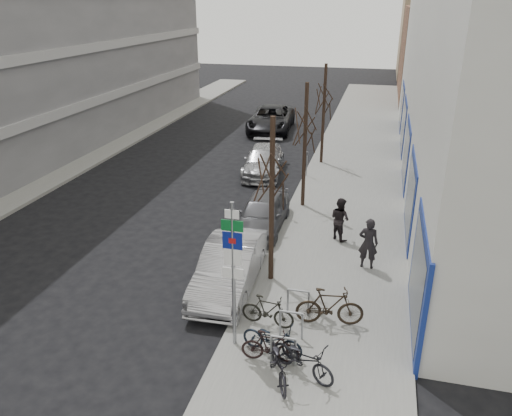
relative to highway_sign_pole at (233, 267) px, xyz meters
The scene contains 25 objects.
ground 3.44m from the highway_sign_pole, behind, with size 120.00×120.00×0.00m, color black.
sidewalk_east 10.50m from the highway_sign_pole, 78.15° to the left, with size 5.00×70.00×0.15m, color slate.
sidewalk_west 16.90m from the highway_sign_pole, 143.24° to the left, with size 3.00×70.00×0.15m, color slate.
brick_building_far 41.42m from the highway_sign_pole, 75.16° to the left, with size 12.00×14.00×8.00m, color brown.
tan_building_far 56.16m from the highway_sign_pole, 78.59° to the left, with size 13.00×12.00×9.00m, color #937A5B.
highway_sign_pole is the anchor object (origin of this frame).
bike_rack 2.36m from the highway_sign_pole, 23.59° to the left, with size 0.66×2.26×0.83m.
tree_near 3.88m from the highway_sign_pole, 86.74° to the left, with size 1.80×1.80×5.50m.
tree_mid 10.15m from the highway_sign_pole, 88.86° to the left, with size 1.80×1.80×5.50m.
tree_far 16.59m from the highway_sign_pole, 89.31° to the left, with size 1.80×1.80×5.50m.
meter_front 3.39m from the highway_sign_pole, 94.75° to the left, with size 0.10×0.08×1.27m.
meter_mid 8.65m from the highway_sign_pole, 91.68° to the left, with size 0.10×0.08×1.27m.
meter_back 14.10m from the highway_sign_pole, 91.02° to the left, with size 0.10×0.08×1.27m.
bike_near_left 2.49m from the highway_sign_pole, 36.13° to the right, with size 0.53×1.75×1.07m, color black.
bike_near_right 2.19m from the highway_sign_pole, 22.81° to the right, with size 0.44×1.49×0.91m, color black.
bike_mid_curb 2.09m from the highway_sign_pole, ahead, with size 0.50×1.66×1.01m, color black.
bike_mid_inner 2.20m from the highway_sign_pole, 56.29° to the left, with size 0.46×1.55×0.94m, color black.
bike_far_curb 2.72m from the highway_sign_pole, 20.58° to the right, with size 0.54×1.79×1.09m, color black.
bike_far_inner 3.25m from the highway_sign_pole, 32.38° to the left, with size 0.57×1.91×1.16m, color black.
parked_car_front 3.46m from the highway_sign_pole, 109.38° to the left, with size 1.61×4.63×1.53m, color #ABAAAF.
parked_car_mid 7.64m from the highway_sign_pole, 97.72° to the left, with size 1.72×4.28×1.46m, color #4F4F54.
parked_car_back 14.60m from the highway_sign_pole, 100.33° to the left, with size 1.95×4.79×1.39m, color #9C9CA1.
lane_car 23.87m from the highway_sign_pole, 100.21° to the left, with size 2.81×6.09×1.69m, color black.
pedestrian_near 6.12m from the highway_sign_pole, 57.52° to the left, with size 0.66×0.43×1.80m, color black.
pedestrian_far 7.44m from the highway_sign_pole, 73.41° to the left, with size 0.62×0.42×1.68m, color black.
Camera 1 is at (5.59, -10.37, 8.60)m, focal length 35.00 mm.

